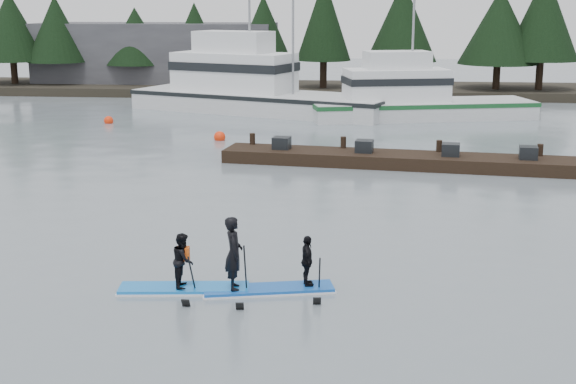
# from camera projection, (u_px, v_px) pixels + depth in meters

# --- Properties ---
(ground) EXTENTS (160.00, 160.00, 0.00)m
(ground) POSITION_uv_depth(u_px,v_px,m) (261.00, 301.00, 18.04)
(ground) COLOR slate
(ground) RESTS_ON ground
(far_shore) EXTENTS (70.00, 8.00, 0.60)m
(far_shore) POSITION_uv_depth(u_px,v_px,m) (338.00, 90.00, 58.62)
(far_shore) COLOR #2D281E
(far_shore) RESTS_ON ground
(treeline) EXTENTS (60.00, 4.00, 8.00)m
(treeline) POSITION_uv_depth(u_px,v_px,m) (338.00, 94.00, 58.69)
(treeline) COLOR black
(treeline) RESTS_ON ground
(waterfront_building) EXTENTS (18.00, 6.00, 5.00)m
(waterfront_building) POSITION_uv_depth(u_px,v_px,m) (157.00, 56.00, 61.43)
(waterfront_building) COLOR #4C4C51
(waterfront_building) RESTS_ON ground
(fishing_boat_large) EXTENTS (16.78, 10.02, 9.33)m
(fishing_boat_large) POSITION_uv_depth(u_px,v_px,m) (255.00, 100.00, 49.10)
(fishing_boat_large) COLOR silver
(fishing_boat_large) RESTS_ON ground
(fishing_boat_medium) EXTENTS (13.33, 6.71, 7.86)m
(fishing_boat_medium) POSITION_uv_depth(u_px,v_px,m) (415.00, 109.00, 46.28)
(fishing_boat_medium) COLOR silver
(fishing_boat_medium) RESTS_ON ground
(floating_dock) EXTENTS (15.81, 4.04, 0.52)m
(floating_dock) POSITION_uv_depth(u_px,v_px,m) (413.00, 160.00, 32.64)
(floating_dock) COLOR black
(floating_dock) RESTS_ON ground
(buoy_a) EXTENTS (0.51, 0.51, 0.51)m
(buoy_a) POSITION_uv_depth(u_px,v_px,m) (109.00, 123.00, 44.44)
(buoy_a) COLOR #F7310C
(buoy_a) RESTS_ON ground
(buoy_b) EXTENTS (0.56, 0.56, 0.56)m
(buoy_b) POSITION_uv_depth(u_px,v_px,m) (220.00, 140.00, 39.00)
(buoy_b) COLOR #F7310C
(buoy_b) RESTS_ON ground
(paddleboard_solo) EXTENTS (3.07, 1.17, 1.85)m
(paddleboard_solo) POSITION_uv_depth(u_px,v_px,m) (184.00, 271.00, 18.54)
(paddleboard_solo) COLOR blue
(paddleboard_solo) RESTS_ON ground
(paddleboard_duo) EXTENTS (3.09, 1.51, 2.32)m
(paddleboard_duo) POSITION_uv_depth(u_px,v_px,m) (263.00, 264.00, 18.44)
(paddleboard_duo) COLOR #124FAE
(paddleboard_duo) RESTS_ON ground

